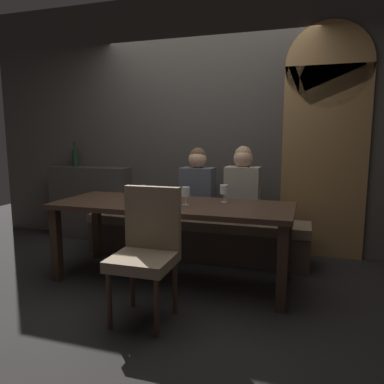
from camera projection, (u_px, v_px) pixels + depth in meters
ground at (173, 279)px, 3.49m from camera, size 9.00×9.00×0.00m
back_wall_tiled at (207, 124)px, 4.41m from camera, size 6.00×0.12×3.00m
arched_door at (325, 135)px, 3.96m from camera, size 0.90×0.05×2.55m
back_counter at (91, 203)px, 4.86m from camera, size 1.10×0.28×0.95m
dining_table at (172, 212)px, 3.39m from camera, size 2.20×0.84×0.74m
banquette_bench at (194, 237)px, 4.11m from camera, size 2.50×0.44×0.45m
chair_near_side at (147, 245)px, 2.70m from camera, size 0.44×0.44×0.98m
diner_redhead at (198, 185)px, 4.03m from camera, size 0.36×0.24×0.78m
diner_bearded at (243, 186)px, 3.87m from camera, size 0.36×0.24×0.80m
wine_bottle_dark_red at (75, 158)px, 4.84m from camera, size 0.08×0.08×0.33m
wine_glass_far_left at (224, 190)px, 3.40m from camera, size 0.08×0.08×0.16m
wine_glass_center_back at (142, 191)px, 3.36m from camera, size 0.08×0.08×0.16m
wine_glass_center_front at (186, 192)px, 3.27m from camera, size 0.08×0.08×0.16m
dessert_plate at (164, 198)px, 3.59m from camera, size 0.19×0.19×0.05m
fork_on_table at (151, 198)px, 3.64m from camera, size 0.04×0.17×0.01m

